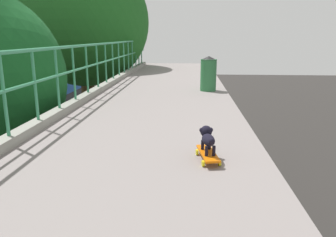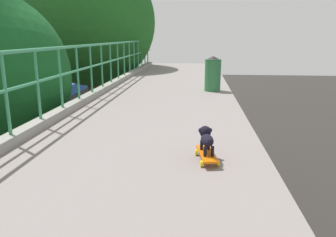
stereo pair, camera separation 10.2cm
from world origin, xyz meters
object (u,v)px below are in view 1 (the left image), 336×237
object	(u,v)px
car_silver_fifth	(26,196)
toy_skateboard	(208,154)
city_bus	(49,107)
small_dog	(208,137)
litter_bin	(208,73)

from	to	relation	value
car_silver_fifth	toy_skateboard	distance (m)	11.50
city_bus	toy_skateboard	distance (m)	21.59
city_bus	small_dog	world-z (taller)	small_dog
car_silver_fifth	small_dog	bearing A→B (deg)	-50.13
toy_skateboard	litter_bin	distance (m)	4.92
car_silver_fifth	toy_skateboard	world-z (taller)	toy_skateboard
toy_skateboard	small_dog	size ratio (longest dim) A/B	1.44
city_bus	small_dog	xyz separation A→B (m)	(10.20, -18.65, 3.79)
toy_skateboard	litter_bin	xyz separation A→B (m)	(0.25, 4.90, 0.38)
small_dog	litter_bin	bearing A→B (deg)	87.01
city_bus	toy_skateboard	bearing A→B (deg)	-61.35
city_bus	litter_bin	distance (m)	17.75
city_bus	litter_bin	bearing A→B (deg)	-52.83
car_silver_fifth	toy_skateboard	bearing A→B (deg)	-50.22
small_dog	city_bus	bearing A→B (deg)	118.68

